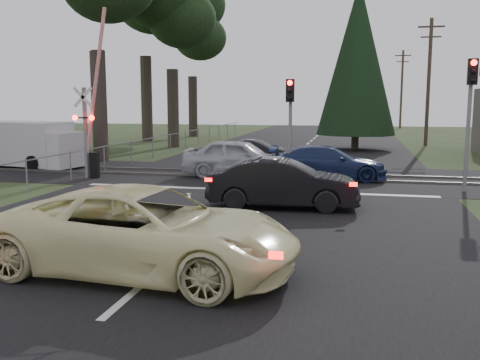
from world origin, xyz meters
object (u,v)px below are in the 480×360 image
(blue_sedan, at_px, (327,163))
(white_van, at_px, (28,144))
(crossing_signal, at_px, (90,130))
(traffic_signal_center, at_px, (290,112))
(traffic_signal_right, at_px, (472,99))
(dark_hatchback, at_px, (283,184))
(cream_coupe, at_px, (145,231))
(dark_car_far, at_px, (256,151))
(utility_pole_mid, at_px, (429,80))
(utility_pole_far, at_px, (402,88))
(silver_car, at_px, (239,158))

(blue_sedan, bearing_deg, white_van, 80.36)
(crossing_signal, distance_m, traffic_signal_center, 8.36)
(traffic_signal_right, xyz_separation_m, blue_sedan, (-5.06, 2.01, -2.62))
(crossing_signal, xyz_separation_m, dark_hatchback, (8.77, -4.53, -1.31))
(cream_coupe, height_order, dark_car_far, cream_coupe)
(crossing_signal, height_order, dark_car_far, crossing_signal)
(utility_pole_mid, bearing_deg, traffic_signal_right, -92.66)
(utility_pole_mid, xyz_separation_m, white_van, (-20.63, -17.46, -3.60))
(traffic_signal_center, distance_m, dark_hatchback, 5.81)
(utility_pole_mid, relative_size, utility_pole_far, 1.00)
(traffic_signal_center, distance_m, utility_pole_mid, 20.82)
(utility_pole_mid, bearing_deg, blue_sedan, -107.99)
(traffic_signal_center, distance_m, dark_car_far, 7.26)
(crossing_signal, distance_m, blue_sedan, 10.00)
(crossing_signal, xyz_separation_m, traffic_signal_center, (8.27, 0.89, 0.75))
(blue_sedan, bearing_deg, cream_coupe, 162.83)
(crossing_signal, bearing_deg, silver_car, 15.25)
(dark_hatchback, bearing_deg, white_van, 57.86)
(utility_pole_far, bearing_deg, crossing_signal, -109.23)
(dark_car_far, bearing_deg, white_van, 115.43)
(traffic_signal_right, height_order, dark_car_far, traffic_signal_right)
(traffic_signal_center, relative_size, white_van, 0.69)
(cream_coupe, bearing_deg, traffic_signal_right, -30.35)
(utility_pole_far, xyz_separation_m, blue_sedan, (-6.01, -43.52, -4.03))
(traffic_signal_right, bearing_deg, utility_pole_far, 88.80)
(dark_hatchback, bearing_deg, cream_coupe, 161.95)
(blue_sedan, height_order, dark_car_far, blue_sedan)
(silver_car, bearing_deg, white_van, 86.22)
(crossing_signal, xyz_separation_m, blue_sedan, (9.76, 1.70, -1.36))
(white_van, bearing_deg, traffic_signal_center, 1.92)
(traffic_signal_center, bearing_deg, blue_sedan, 28.47)
(crossing_signal, bearing_deg, dark_hatchback, -27.30)
(dark_hatchback, relative_size, blue_sedan, 0.95)
(utility_pole_mid, bearing_deg, crossing_signal, -127.97)
(utility_pole_far, bearing_deg, dark_car_far, -104.92)
(crossing_signal, xyz_separation_m, utility_pole_far, (15.77, 45.21, 2.67))
(traffic_signal_right, bearing_deg, utility_pole_mid, 87.34)
(utility_pole_far, bearing_deg, blue_sedan, -97.87)
(crossing_signal, height_order, white_van, crossing_signal)
(dark_car_far, distance_m, white_van, 11.48)
(blue_sedan, bearing_deg, dark_hatchback, 165.45)
(crossing_signal, distance_m, dark_hatchback, 9.95)
(blue_sedan, distance_m, white_van, 14.66)
(utility_pole_mid, height_order, cream_coupe, utility_pole_mid)
(utility_pole_far, bearing_deg, silver_car, -102.62)
(traffic_signal_center, xyz_separation_m, utility_pole_mid, (7.50, 19.32, 1.92))
(dark_hatchback, height_order, white_van, white_van)
(crossing_signal, relative_size, silver_car, 1.45)
(utility_pole_mid, distance_m, utility_pole_far, 25.00)
(crossing_signal, xyz_separation_m, utility_pole_mid, (15.77, 20.21, 2.67))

